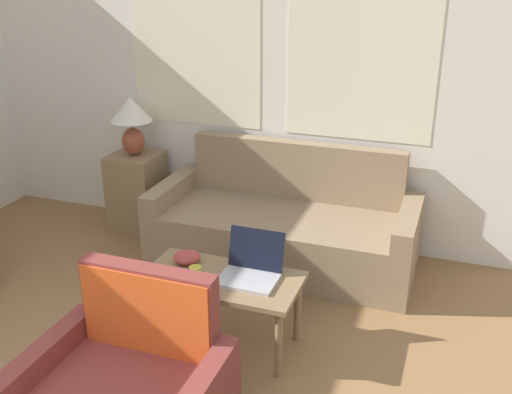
{
  "coord_description": "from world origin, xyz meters",
  "views": [
    {
      "loc": [
        1.35,
        -0.61,
        2.19
      ],
      "look_at": [
        0.14,
        2.75,
        0.75
      ],
      "focal_mm": 42.0,
      "sensor_mm": 36.0,
      "label": 1
    }
  ],
  "objects_px": {
    "couch": "(285,228)",
    "coffee_table": "(222,286)",
    "laptop": "(251,268)",
    "cup_navy": "(196,274)",
    "snack_bowl": "(187,257)",
    "tv_remote": "(174,275)",
    "table_lamp": "(131,118)"
  },
  "relations": [
    {
      "from": "couch",
      "to": "coffee_table",
      "type": "xyz_separation_m",
      "value": [
        -0.03,
        -1.17,
        0.13
      ]
    },
    {
      "from": "couch",
      "to": "laptop",
      "type": "height_order",
      "value": "couch"
    },
    {
      "from": "cup_navy",
      "to": "snack_bowl",
      "type": "distance_m",
      "value": 0.23
    },
    {
      "from": "coffee_table",
      "to": "tv_remote",
      "type": "relative_size",
      "value": 6.1
    },
    {
      "from": "coffee_table",
      "to": "cup_navy",
      "type": "relative_size",
      "value": 10.78
    },
    {
      "from": "laptop",
      "to": "snack_bowl",
      "type": "distance_m",
      "value": 0.43
    },
    {
      "from": "snack_bowl",
      "to": "couch",
      "type": "bearing_deg",
      "value": 74.46
    },
    {
      "from": "couch",
      "to": "snack_bowl",
      "type": "height_order",
      "value": "couch"
    },
    {
      "from": "table_lamp",
      "to": "tv_remote",
      "type": "distance_m",
      "value": 1.82
    },
    {
      "from": "table_lamp",
      "to": "coffee_table",
      "type": "xyz_separation_m",
      "value": [
        1.32,
        -1.3,
        -0.58
      ]
    },
    {
      "from": "coffee_table",
      "to": "snack_bowl",
      "type": "distance_m",
      "value": 0.3
    },
    {
      "from": "snack_bowl",
      "to": "cup_navy",
      "type": "bearing_deg",
      "value": -50.91
    },
    {
      "from": "cup_navy",
      "to": "couch",
      "type": "bearing_deg",
      "value": 83.01
    },
    {
      "from": "table_lamp",
      "to": "snack_bowl",
      "type": "distance_m",
      "value": 1.67
    },
    {
      "from": "table_lamp",
      "to": "tv_remote",
      "type": "relative_size",
      "value": 3.17
    },
    {
      "from": "cup_navy",
      "to": "table_lamp",
      "type": "bearing_deg",
      "value": 131.05
    },
    {
      "from": "table_lamp",
      "to": "laptop",
      "type": "relative_size",
      "value": 1.43
    },
    {
      "from": "couch",
      "to": "tv_remote",
      "type": "xyz_separation_m",
      "value": [
        -0.29,
        -1.25,
        0.2
      ]
    },
    {
      "from": "couch",
      "to": "table_lamp",
      "type": "relative_size",
      "value": 4.09
    },
    {
      "from": "couch",
      "to": "cup_navy",
      "type": "bearing_deg",
      "value": -96.99
    },
    {
      "from": "table_lamp",
      "to": "tv_remote",
      "type": "xyz_separation_m",
      "value": [
        1.06,
        -1.38,
        -0.51
      ]
    },
    {
      "from": "couch",
      "to": "snack_bowl",
      "type": "xyz_separation_m",
      "value": [
        -0.3,
        -1.07,
        0.23
      ]
    },
    {
      "from": "coffee_table",
      "to": "laptop",
      "type": "distance_m",
      "value": 0.21
    },
    {
      "from": "laptop",
      "to": "couch",
      "type": "bearing_deg",
      "value": 96.67
    },
    {
      "from": "table_lamp",
      "to": "tv_remote",
      "type": "height_order",
      "value": "table_lamp"
    },
    {
      "from": "couch",
      "to": "tv_remote",
      "type": "height_order",
      "value": "couch"
    },
    {
      "from": "couch",
      "to": "tv_remote",
      "type": "relative_size",
      "value": 12.97
    },
    {
      "from": "coffee_table",
      "to": "tv_remote",
      "type": "bearing_deg",
      "value": -161.91
    },
    {
      "from": "cup_navy",
      "to": "tv_remote",
      "type": "distance_m",
      "value": 0.15
    },
    {
      "from": "coffee_table",
      "to": "laptop",
      "type": "relative_size",
      "value": 2.74
    },
    {
      "from": "laptop",
      "to": "cup_navy",
      "type": "relative_size",
      "value": 3.93
    },
    {
      "from": "laptop",
      "to": "tv_remote",
      "type": "bearing_deg",
      "value": -161.17
    }
  ]
}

